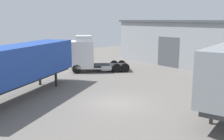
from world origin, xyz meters
TOP-DOWN VIEW (x-y plane):
  - ground_plane at (0.00, 0.00)m, footprint 60.00×60.00m
  - tractor_unit_white at (-10.65, 4.70)m, footprint 5.45×6.67m
  - container_trailer_black at (-5.26, -4.84)m, footprint 8.80×11.68m

SIDE VIEW (x-z plane):
  - ground_plane at x=0.00m, z-range 0.00..0.00m
  - tractor_unit_white at x=-10.65m, z-range -0.12..3.84m
  - container_trailer_black at x=-5.26m, z-range 0.56..4.42m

